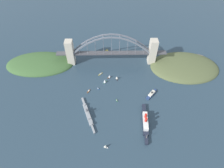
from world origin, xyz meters
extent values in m
plane|color=#283D4C|center=(0.00, 0.00, 0.00)|extent=(1400.00, 1400.00, 0.00)
cube|color=beige|center=(-94.57, 0.00, 30.76)|extent=(16.48, 18.84, 61.53)
cube|color=beige|center=(94.57, 0.00, 30.76)|extent=(16.48, 18.84, 61.53)
cube|color=#47474C|center=(0.00, 0.00, 28.19)|extent=(172.65, 13.40, 2.40)
cube|color=#47474C|center=(-114.80, 0.00, 28.19)|extent=(24.00, 13.40, 2.40)
cube|color=#47474C|center=(114.80, 0.00, 28.19)|extent=(24.00, 13.40, 2.40)
cube|color=slate|center=(-81.40, -6.03, 36.35)|extent=(20.23, 1.80, 18.71)
cube|color=slate|center=(-63.31, -6.03, 50.87)|extent=(19.93, 1.80, 15.32)
cube|color=slate|center=(-45.22, -6.03, 61.76)|extent=(19.52, 1.80, 11.93)
cube|color=slate|center=(-27.13, -6.03, 69.02)|extent=(19.01, 1.80, 8.51)
cube|color=slate|center=(-9.04, -6.03, 72.64)|extent=(18.41, 1.80, 5.00)
cube|color=slate|center=(9.04, -6.03, 72.64)|extent=(18.41, 1.80, 5.00)
cube|color=slate|center=(27.13, -6.03, 69.02)|extent=(19.01, 1.80, 8.51)
cube|color=slate|center=(45.22, -6.03, 61.76)|extent=(19.52, 1.80, 11.93)
cube|color=slate|center=(63.31, -6.03, 50.87)|extent=(19.93, 1.80, 15.32)
cube|color=slate|center=(81.40, -6.03, 36.35)|extent=(20.23, 1.80, 18.71)
cube|color=slate|center=(-81.40, 6.03, 36.35)|extent=(20.23, 1.80, 18.71)
cube|color=slate|center=(-63.31, 6.03, 50.87)|extent=(19.93, 1.80, 15.32)
cube|color=slate|center=(-45.22, 6.03, 61.76)|extent=(19.52, 1.80, 11.93)
cube|color=slate|center=(-27.13, 6.03, 69.02)|extent=(19.01, 1.80, 8.51)
cube|color=slate|center=(-9.04, 6.03, 72.64)|extent=(18.41, 1.80, 5.00)
cube|color=slate|center=(9.04, 6.03, 72.64)|extent=(18.41, 1.80, 5.00)
cube|color=slate|center=(27.13, 6.03, 69.02)|extent=(19.01, 1.80, 8.51)
cube|color=slate|center=(45.22, 6.03, 61.76)|extent=(19.52, 1.80, 11.93)
cube|color=slate|center=(63.31, 6.03, 50.87)|extent=(19.93, 1.80, 15.32)
cube|color=slate|center=(81.40, 6.03, 36.35)|extent=(20.23, 1.80, 18.71)
cube|color=slate|center=(-90.45, 0.00, 28.19)|extent=(1.40, 12.06, 1.40)
cube|color=slate|center=(-54.27, 0.00, 57.22)|extent=(1.40, 12.06, 1.40)
cube|color=slate|center=(-18.09, 0.00, 71.74)|extent=(1.40, 12.06, 1.40)
cube|color=slate|center=(18.09, 0.00, 71.74)|extent=(1.40, 12.06, 1.40)
cube|color=slate|center=(54.27, 0.00, 57.22)|extent=(1.40, 12.06, 1.40)
cube|color=slate|center=(90.45, 0.00, 28.19)|extent=(1.40, 12.06, 1.40)
cylinder|color=slate|center=(-72.36, -6.03, 36.95)|extent=(0.56, 0.56, 15.13)
cylinder|color=slate|center=(-72.36, 6.03, 36.95)|extent=(0.56, 0.56, 15.13)
cylinder|color=slate|center=(-54.27, -6.03, 43.30)|extent=(0.56, 0.56, 27.83)
cylinder|color=slate|center=(-54.27, 6.03, 43.30)|extent=(0.56, 0.56, 27.83)
cylinder|color=slate|center=(-36.18, -6.03, 47.84)|extent=(0.56, 0.56, 36.91)
cylinder|color=slate|center=(-36.18, 6.03, 47.84)|extent=(0.56, 0.56, 36.91)
cylinder|color=slate|center=(-18.09, -6.03, 50.56)|extent=(0.56, 0.56, 42.35)
cylinder|color=slate|center=(-18.09, 6.03, 50.56)|extent=(0.56, 0.56, 42.35)
cylinder|color=slate|center=(0.00, -6.03, 51.47)|extent=(0.56, 0.56, 44.16)
cylinder|color=slate|center=(0.00, 6.03, 51.47)|extent=(0.56, 0.56, 44.16)
cylinder|color=slate|center=(18.09, -6.03, 50.56)|extent=(0.56, 0.56, 42.35)
cylinder|color=slate|center=(18.09, 6.03, 50.56)|extent=(0.56, 0.56, 42.35)
cylinder|color=slate|center=(36.18, -6.03, 47.84)|extent=(0.56, 0.56, 36.91)
cylinder|color=slate|center=(36.18, 6.03, 47.84)|extent=(0.56, 0.56, 36.91)
cylinder|color=slate|center=(54.27, -6.03, 43.30)|extent=(0.56, 0.56, 27.83)
cylinder|color=slate|center=(54.27, 6.03, 43.30)|extent=(0.56, 0.56, 27.83)
cylinder|color=slate|center=(72.36, -6.03, 36.95)|extent=(0.56, 0.56, 15.13)
cylinder|color=slate|center=(72.36, 6.03, 36.95)|extent=(0.56, 0.56, 15.13)
ellipsoid|color=#515B38|center=(-170.71, 20.19, 0.00)|extent=(159.31, 112.95, 26.22)
ellipsoid|color=#756B5B|center=(-206.55, -10.87, 0.00)|extent=(55.76, 33.88, 14.42)
ellipsoid|color=#3D6033|center=(170.67, 3.46, 0.00)|extent=(159.18, 91.70, 25.21)
ellipsoid|color=#756B5B|center=(134.85, -21.75, 0.00)|extent=(55.71, 27.51, 13.86)
cube|color=#1E2333|center=(-57.70, 171.62, 2.62)|extent=(12.88, 49.49, 5.24)
cube|color=#1E2333|center=(-55.41, 204.17, 2.62)|extent=(6.34, 16.64, 5.24)
cube|color=#1E2333|center=(-59.99, 139.07, 2.62)|extent=(7.38, 16.71, 5.24)
cube|color=white|center=(-57.70, 171.62, 8.52)|extent=(10.60, 37.18, 6.55)
cube|color=white|center=(-56.99, 181.69, 13.39)|extent=(7.65, 8.55, 3.20)
cylinder|color=red|center=(-57.57, 173.45, 15.87)|extent=(4.26, 4.26, 8.15)
cylinder|color=red|center=(-58.15, 165.21, 15.87)|extent=(4.26, 4.26, 8.15)
cylinder|color=tan|center=(-55.55, 202.14, 10.24)|extent=(0.50, 0.50, 10.00)
cube|color=gray|center=(45.91, 151.15, 1.63)|extent=(23.70, 49.43, 3.27)
cube|color=gray|center=(34.61, 182.48, 1.63)|extent=(8.69, 16.76, 3.27)
cube|color=gray|center=(57.20, 119.82, 1.63)|extent=(9.30, 16.98, 3.27)
cube|color=gray|center=(45.91, 151.15, 4.87)|extent=(13.88, 25.45, 3.21)
cylinder|color=gray|center=(38.14, 172.69, 4.37)|extent=(5.03, 5.03, 2.20)
cylinder|color=gray|center=(53.67, 129.61, 4.37)|extent=(5.03, 5.03, 2.20)
cylinder|color=gray|center=(45.91, 151.15, 11.48)|extent=(0.60, 0.60, 10.00)
cylinder|color=#4C4C51|center=(47.60, 146.45, 8.68)|extent=(3.95, 3.95, 4.40)
cube|color=navy|center=(-80.33, 103.42, 1.28)|extent=(18.72, 20.09, 2.56)
cube|color=navy|center=(-88.95, 93.32, 1.28)|extent=(8.37, 8.51, 2.56)
cube|color=navy|center=(-71.71, 113.51, 1.28)|extent=(9.18, 9.20, 2.56)
cube|color=beige|center=(-80.33, 103.42, 4.03)|extent=(16.78, 18.09, 2.94)
cylinder|color=black|center=(-80.33, 103.42, 6.70)|extent=(3.05, 3.05, 2.40)
cylinder|color=#B7B7B2|center=(-49.20, -30.66, 0.45)|extent=(5.37, 4.64, 0.90)
cylinder|color=#B7B7B2|center=(-47.04, -33.28, 0.45)|extent=(5.37, 4.64, 0.90)
cylinder|color=navy|center=(-49.20, -30.66, 1.59)|extent=(0.14, 0.14, 1.39)
cylinder|color=navy|center=(-47.04, -33.28, 1.59)|extent=(0.14, 0.14, 1.39)
ellipsoid|color=silver|center=(-48.12, -31.97, 2.85)|extent=(6.54, 5.66, 1.12)
cylinder|color=navy|center=(-45.49, -29.81, 2.85)|extent=(1.29, 1.33, 1.06)
cube|color=silver|center=(-47.39, -31.37, 3.32)|extent=(7.33, 8.40, 0.20)
cube|color=silver|center=(-50.68, -34.08, 2.96)|extent=(3.14, 3.48, 0.12)
cube|color=navy|center=(-50.68, -34.08, 4.16)|extent=(0.93, 0.79, 1.50)
cylinder|color=#B7B7B2|center=(11.80, -46.35, 0.45)|extent=(5.46, 2.83, 0.90)
cylinder|color=#B7B7B2|center=(10.43, -42.83, 0.45)|extent=(5.46, 2.83, 0.90)
cylinder|color=black|center=(11.80, -46.35, 1.43)|extent=(0.14, 0.14, 1.07)
cylinder|color=black|center=(10.43, -42.83, 1.43)|extent=(0.14, 0.14, 1.07)
ellipsoid|color=gold|center=(11.11, -44.59, 2.69)|extent=(8.26, 4.35, 1.44)
cylinder|color=black|center=(7.63, -45.94, 2.69)|extent=(1.24, 1.57, 1.37)
cube|color=gold|center=(10.15, -44.97, 3.30)|extent=(4.97, 9.34, 0.20)
cube|color=gold|center=(14.52, -43.27, 2.83)|extent=(2.31, 3.71, 0.12)
cube|color=black|center=(14.52, -43.27, 4.16)|extent=(1.07, 0.51, 1.50)
cube|color=brown|center=(6.03, 52.84, 0.48)|extent=(5.63, 4.60, 0.97)
cube|color=brown|center=(9.00, 54.56, 0.48)|extent=(2.01, 1.77, 0.97)
cube|color=brown|center=(3.06, 51.12, 0.48)|extent=(2.12, 1.95, 0.97)
cylinder|color=tan|center=(6.40, 53.05, 4.71)|extent=(0.16, 0.16, 7.48)
cone|color=white|center=(5.10, 52.30, 4.34)|extent=(6.45, 6.45, 5.99)
cube|color=gold|center=(25.68, 41.17, 0.46)|extent=(7.10, 6.90, 0.93)
cube|color=gold|center=(29.33, 44.63, 0.46)|extent=(2.72, 2.67, 0.93)
cube|color=gold|center=(22.03, 37.71, 0.46)|extent=(2.90, 2.86, 0.93)
cube|color=beige|center=(25.00, 40.52, 1.55)|extent=(4.03, 3.96, 1.25)
cube|color=#2D6B3D|center=(-8.79, 117.63, 0.54)|extent=(2.94, 4.65, 1.08)
cube|color=#2D6B3D|center=(-7.91, 114.87, 0.54)|extent=(1.33, 1.66, 1.08)
cube|color=#2D6B3D|center=(-9.68, 120.38, 0.54)|extent=(1.51, 1.72, 1.08)
cube|color=beige|center=(-8.96, 118.14, 1.55)|extent=(1.95, 2.48, 0.95)
cube|color=silver|center=(11.91, 215.42, 0.52)|extent=(5.07, 3.49, 1.03)
cube|color=silver|center=(8.99, 216.46, 0.52)|extent=(1.77, 1.39, 1.03)
cube|color=silver|center=(14.83, 214.38, 0.52)|extent=(1.83, 1.56, 1.03)
cylinder|color=tan|center=(11.55, 215.55, 5.03)|extent=(0.16, 0.16, 7.99)
cone|color=silver|center=(12.82, 215.10, 4.63)|extent=(5.45, 5.45, 6.39)
cube|color=black|center=(-11.09, 58.02, 0.50)|extent=(3.05, 5.96, 1.00)
cube|color=black|center=(-11.42, 61.85, 0.50)|extent=(1.31, 2.01, 1.00)
cube|color=black|center=(-10.76, 54.20, 0.50)|extent=(1.54, 2.03, 1.00)
cylinder|color=tan|center=(-11.13, 58.50, 4.93)|extent=(0.16, 0.16, 7.87)
cone|color=silver|center=(-10.98, 56.83, 4.54)|extent=(5.72, 5.72, 6.30)
cube|color=#2D6B3D|center=(14.55, 66.67, 0.39)|extent=(5.84, 6.29, 0.77)
cube|color=#2D6B3D|center=(12.01, 63.60, 0.39)|extent=(2.19, 2.29, 0.77)
cube|color=#2D6B3D|center=(17.08, 69.74, 0.39)|extent=(2.37, 2.44, 0.77)
cylinder|color=tan|center=(14.23, 66.29, 5.55)|extent=(0.16, 0.16, 9.55)
cone|color=white|center=(15.34, 67.63, 5.07)|extent=(7.71, 7.71, 7.64)
cube|color=brown|center=(48.82, 92.49, 0.48)|extent=(5.55, 7.32, 0.97)
cube|color=brown|center=(50.98, 96.55, 0.48)|extent=(2.35, 2.71, 0.97)
cube|color=brown|center=(46.66, 88.44, 0.48)|extent=(2.61, 2.84, 0.97)
cube|color=beige|center=(48.42, 91.73, 1.56)|extent=(3.47, 4.03, 1.18)
cube|color=#234C8C|center=(29.00, 85.96, 0.46)|extent=(4.28, 4.10, 0.92)
cube|color=#234C8C|center=(26.84, 87.94, 0.46)|extent=(1.65, 1.61, 0.92)
cube|color=#234C8C|center=(31.17, 83.98, 0.46)|extent=(1.76, 1.73, 0.92)
cube|color=beige|center=(29.41, 85.59, 1.50)|extent=(2.45, 2.39, 1.16)
camera|label=1|loc=(4.30, 355.44, 297.97)|focal=30.66mm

